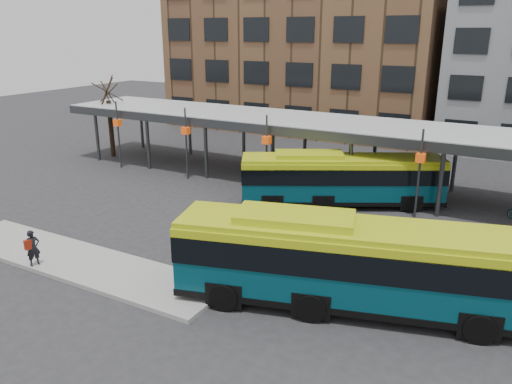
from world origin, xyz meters
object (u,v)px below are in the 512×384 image
at_px(tree, 111,126).
at_px(bus_front, 350,262).
at_px(pedestrian, 33,248).
at_px(bus_rear, 341,178).

height_order(tree, bus_front, tree).
bearing_deg(tree, pedestrian, -55.00).
relative_size(bus_rear, pedestrian, 7.15).
xyz_separation_m(tree, bus_front, (23.86, -12.73, -0.63)).
relative_size(bus_front, pedestrian, 8.28).
xyz_separation_m(bus_front, bus_rear, (-4.09, 10.38, -0.18)).
height_order(bus_rear, pedestrian, bus_rear).
distance_m(tree, bus_front, 27.05).
relative_size(tree, pedestrian, 3.62).
height_order(bus_front, bus_rear, bus_front).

